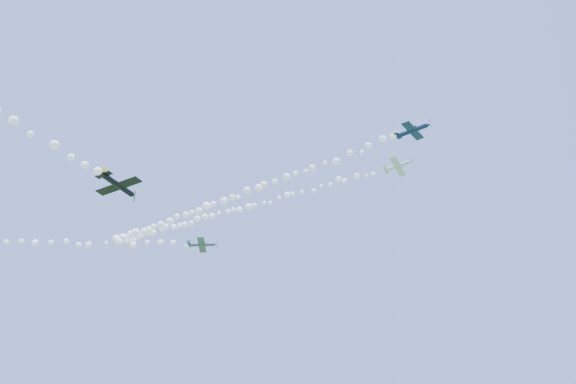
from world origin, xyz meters
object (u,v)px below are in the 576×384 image
at_px(plane_white, 397,166).
at_px(plane_navy, 413,130).
at_px(plane_grey, 202,244).
at_px(plane_black, 119,185).

height_order(plane_white, plane_navy, plane_white).
relative_size(plane_navy, plane_grey, 1.11).
distance_m(plane_grey, plane_black, 30.32).
relative_size(plane_navy, plane_black, 0.94).
bearing_deg(plane_navy, plane_white, 123.91).
height_order(plane_white, plane_grey, plane_white).
bearing_deg(plane_grey, plane_black, -108.52).
distance_m(plane_navy, plane_black, 51.14).
relative_size(plane_white, plane_grey, 0.97).
bearing_deg(plane_white, plane_black, -126.38).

